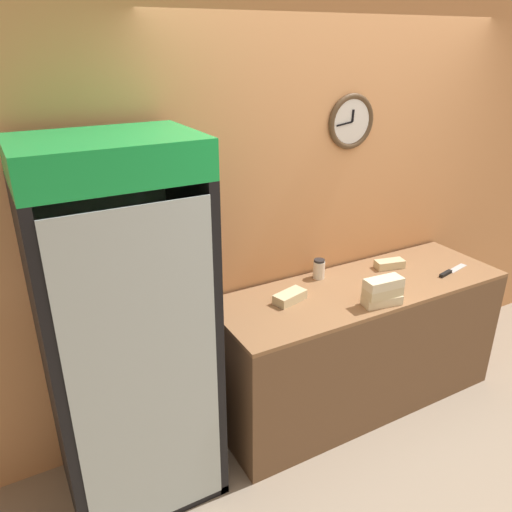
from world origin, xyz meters
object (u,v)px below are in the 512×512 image
object	(u,v)px
sandwich_stack_bottom	(382,300)
sandwich_stack_middle	(383,292)
sandwich_flat_right	(290,297)
beverage_cooler	(122,314)
sandwich_flat_left	(390,264)
chefs_knife	(449,272)
sandwich_stack_top	(384,283)
condiment_jar	(319,269)

from	to	relation	value
sandwich_stack_bottom	sandwich_stack_middle	xyz separation A→B (m)	(0.00, 0.00, 0.06)
sandwich_stack_middle	sandwich_flat_right	size ratio (longest dim) A/B	1.06
beverage_cooler	sandwich_stack_middle	distance (m)	1.51
sandwich_flat_left	chefs_knife	xyz separation A→B (m)	(0.30, -0.26, -0.02)
sandwich_flat_right	chefs_knife	xyz separation A→B (m)	(1.17, -0.19, -0.02)
beverage_cooler	sandwich_stack_bottom	bearing A→B (deg)	-11.54
sandwich_stack_top	sandwich_flat_right	distance (m)	0.56
sandwich_stack_top	chefs_knife	size ratio (longest dim) A/B	0.77
beverage_cooler	sandwich_stack_top	distance (m)	1.50
sandwich_stack_top	chefs_knife	bearing A→B (deg)	8.95
beverage_cooler	condiment_jar	bearing A→B (deg)	7.66
sandwich_flat_left	beverage_cooler	bearing A→B (deg)	-177.74
sandwich_flat_right	sandwich_stack_top	bearing A→B (deg)	-32.73
chefs_knife	sandwich_stack_middle	bearing A→B (deg)	-171.05
sandwich_stack_bottom	condiment_jar	xyz separation A→B (m)	(-0.12, 0.48, 0.04)
sandwich_flat_right	beverage_cooler	bearing A→B (deg)	179.87
condiment_jar	beverage_cooler	bearing A→B (deg)	-172.34
beverage_cooler	sandwich_stack_middle	world-z (taller)	beverage_cooler
beverage_cooler	sandwich_flat_left	world-z (taller)	beverage_cooler
sandwich_stack_top	sandwich_flat_left	size ratio (longest dim) A/B	1.11
sandwich_flat_right	chefs_knife	bearing A→B (deg)	-9.05
sandwich_stack_middle	chefs_knife	size ratio (longest dim) A/B	0.77
sandwich_stack_top	beverage_cooler	bearing A→B (deg)	168.46
sandwich_flat_right	chefs_knife	size ratio (longest dim) A/B	0.72
sandwich_stack_bottom	sandwich_stack_top	xyz separation A→B (m)	(0.00, 0.00, 0.11)
sandwich_stack_middle	chefs_knife	distance (m)	0.72
condiment_jar	sandwich_stack_top	bearing A→B (deg)	-76.09
sandwich_stack_bottom	chefs_knife	bearing A→B (deg)	8.95
sandwich_flat_left	chefs_knife	distance (m)	0.40
sandwich_flat_right	condiment_jar	bearing A→B (deg)	28.13
sandwich_stack_middle	sandwich_stack_bottom	bearing A→B (deg)	0.00
sandwich_flat_right	chefs_knife	distance (m)	1.19
sandwich_stack_bottom	chefs_knife	xyz separation A→B (m)	(0.71, 0.11, -0.02)
beverage_cooler	sandwich_stack_bottom	distance (m)	1.51
sandwich_stack_top	sandwich_flat_right	xyz separation A→B (m)	(-0.46, 0.30, -0.11)
sandwich_stack_bottom	chefs_knife	distance (m)	0.72
beverage_cooler	chefs_knife	xyz separation A→B (m)	(2.18, -0.19, -0.19)
sandwich_stack_bottom	sandwich_stack_top	distance (m)	0.11
beverage_cooler	sandwich_flat_right	size ratio (longest dim) A/B	8.69
sandwich_stack_bottom	sandwich_flat_left	world-z (taller)	same
sandwich_stack_top	sandwich_flat_left	distance (m)	0.57
sandwich_stack_bottom	sandwich_flat_right	size ratio (longest dim) A/B	1.09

